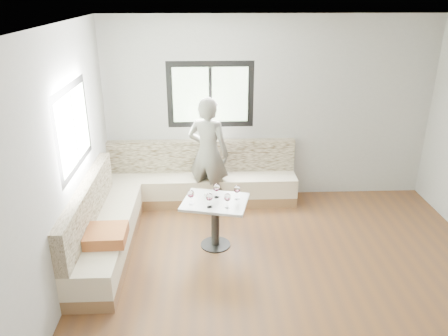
# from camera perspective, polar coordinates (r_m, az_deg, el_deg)

# --- Properties ---
(room) EXTENTS (5.01, 5.01, 2.81)m
(room) POSITION_cam_1_polar(r_m,az_deg,el_deg) (4.47, 9.24, -0.44)
(room) COLOR brown
(room) RESTS_ON ground
(banquette) EXTENTS (2.90, 2.80, 0.95)m
(banquette) POSITION_cam_1_polar(r_m,az_deg,el_deg) (6.27, -7.89, -4.26)
(banquette) COLOR olive
(banquette) RESTS_ON ground
(table) EXTENTS (0.91, 0.78, 0.65)m
(table) POSITION_cam_1_polar(r_m,az_deg,el_deg) (5.58, -1.15, -5.80)
(table) COLOR black
(table) RESTS_ON ground
(person) EXTENTS (0.74, 0.62, 1.72)m
(person) POSITION_cam_1_polar(r_m,az_deg,el_deg) (6.46, -2.05, 1.88)
(person) COLOR slate
(person) RESTS_ON ground
(olive_ramekin) EXTENTS (0.11, 0.11, 0.04)m
(olive_ramekin) POSITION_cam_1_polar(r_m,az_deg,el_deg) (5.63, -2.06, -3.42)
(olive_ramekin) COLOR white
(olive_ramekin) RESTS_ON table
(wine_glass_a) EXTENTS (0.08, 0.08, 0.19)m
(wine_glass_a) POSITION_cam_1_polar(r_m,az_deg,el_deg) (5.38, -4.36, -3.45)
(wine_glass_a) COLOR white
(wine_glass_a) RESTS_ON table
(wine_glass_b) EXTENTS (0.08, 0.08, 0.19)m
(wine_glass_b) POSITION_cam_1_polar(r_m,az_deg,el_deg) (5.29, -1.93, -3.86)
(wine_glass_b) COLOR white
(wine_glass_b) RESTS_ON table
(wine_glass_c) EXTENTS (0.08, 0.08, 0.19)m
(wine_glass_c) POSITION_cam_1_polar(r_m,az_deg,el_deg) (5.28, 0.45, -3.91)
(wine_glass_c) COLOR white
(wine_glass_c) RESTS_ON table
(wine_glass_d) EXTENTS (0.08, 0.08, 0.19)m
(wine_glass_d) POSITION_cam_1_polar(r_m,az_deg,el_deg) (5.53, -0.98, -2.63)
(wine_glass_d) COLOR white
(wine_glass_d) RESTS_ON table
(wine_glass_e) EXTENTS (0.08, 0.08, 0.19)m
(wine_glass_e) POSITION_cam_1_polar(r_m,az_deg,el_deg) (5.49, 1.70, -2.83)
(wine_glass_e) COLOR white
(wine_glass_e) RESTS_ON table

